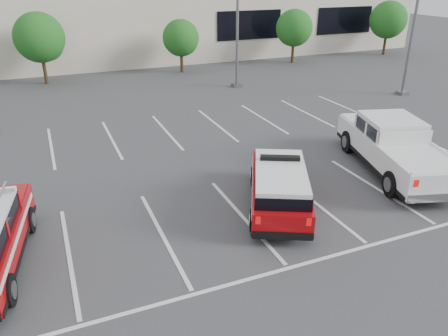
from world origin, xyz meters
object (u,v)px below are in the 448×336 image
Objects in this scene: light_pole_mid at (238,7)px; fire_chief_suv at (279,189)px; light_pole_right at (416,9)px; white_pickup at (394,151)px; tree_right at (295,29)px; convention_building at (95,2)px; tree_mid_left at (41,39)px; tree_mid_right at (182,39)px; tree_far_right at (388,21)px.

light_pole_mid is 1.99× the size of fire_chief_suv.
light_pole_right is 13.37m from white_pickup.
tree_right is 25.92m from fire_chief_suv.
tree_mid_left is (-5.09, -9.82, -1.68)m from convention_building.
fire_chief_suv is (6.27, -21.89, -2.34)m from tree_mid_left.
light_pole_mid reaches higher than fire_chief_suv.
light_pole_right is at bearing -29.95° from tree_mid_left.
tree_mid_right is 10.00m from tree_right.
tree_mid_right is 16.47m from light_pole_right.
convention_building is 17.27m from light_pole_mid.
tree_far_right is at bearing 0.00° from tree_mid_right.
light_pole_right is (15.82, -21.86, 0.47)m from convention_building.
tree_mid_left is at bearing 180.00° from tree_far_right.
convention_building is 8.63× the size of white_pickup.
tree_far_right is 27.74m from white_pickup.
tree_far_right is (10.00, 0.00, 0.27)m from tree_right.
fire_chief_suv is (-5.64, -15.84, -4.48)m from light_pole_mid.
convention_building is 26.99m from light_pole_right.
convention_building is at bearing 116.57° from tree_mid_right.
tree_mid_left is 0.47× the size of light_pole_mid.
tree_mid_left is at bearing 132.69° from fire_chief_suv.
light_pole_right is at bearing -54.11° from convention_building.
tree_mid_right is at bearing 132.17° from light_pole_right.
fire_chief_suv is (1.18, -31.71, -4.02)m from convention_building.
tree_far_right reaches higher than tree_mid_right.
light_pole_mid reaches higher than tree_mid_left.
tree_right is 0.43× the size of light_pole_mid.
light_pole_right is at bearing -33.69° from light_pole_mid.
tree_mid_left is at bearing 150.05° from light_pole_right.
light_pole_mid reaches higher than tree_far_right.
white_pickup is at bearing -111.00° from tree_right.
convention_building is at bearing 125.89° from light_pole_right.
tree_mid_left is 13.53m from light_pole_mid.
tree_mid_right is (10.00, -0.00, -0.54)m from tree_mid_left.
tree_far_right is 19.19m from light_pole_mid.
white_pickup is (0.05, -14.90, -4.38)m from light_pole_mid.
tree_far_right is 32.37m from fire_chief_suv.
light_pole_mid reaches higher than white_pickup.
light_pole_right is (9.00, -6.00, 0.00)m from light_pole_mid.
light_pole_mid is at bearing -143.23° from tree_right.
tree_mid_right is at bearing 107.03° from fire_chief_suv.
tree_mid_right is at bearing -180.00° from tree_right.
fire_chief_suv is 0.74× the size of white_pickup.
tree_right is 10.38m from light_pole_mid.
light_pole_mid is 1.00× the size of light_pole_right.
white_pickup is at bearing -84.67° from tree_mid_right.
fire_chief_suv is at bearing -109.59° from light_pole_mid.
light_pole_mid is (1.91, -6.05, 2.68)m from tree_mid_right.
tree_right is 0.43× the size of light_pole_right.
white_pickup is (5.69, 0.94, 0.10)m from fire_chief_suv.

